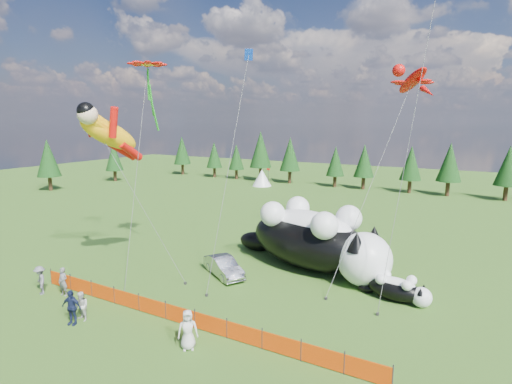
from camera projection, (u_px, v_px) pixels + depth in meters
ground at (213, 302)px, 24.08m from camera, size 160.00×160.00×0.00m
safety_fence at (180, 315)px, 21.40m from camera, size 22.06×0.06×1.10m
tree_line at (379, 165)px, 62.14m from camera, size 90.00×4.00×8.00m
festival_tents at (454, 192)px, 53.04m from camera, size 50.00×3.20×2.80m
cat_large at (314, 239)px, 29.08m from camera, size 13.21×7.43×4.87m
cat_small at (398, 289)px, 24.14m from camera, size 4.45×2.00×1.61m
car at (224, 267)px, 28.07m from camera, size 4.25×3.35×1.35m
spectator_a at (63, 282)px, 24.82m from camera, size 0.70×0.50×1.82m
spectator_b at (82, 306)px, 21.71m from camera, size 0.86×0.59×1.64m
spectator_c at (71, 307)px, 21.30m from camera, size 1.24×0.86×1.93m
spectator_d at (40, 280)px, 25.01m from camera, size 1.34×1.05×1.84m
spectator_e at (188, 330)px, 18.97m from camera, size 1.14×1.09×1.97m
superhero_kite at (109, 134)px, 26.60m from camera, size 7.90×5.55×12.84m
gecko_kite at (412, 81)px, 30.18m from camera, size 5.72×14.38×17.67m
flower_kite at (147, 67)px, 27.59m from camera, size 4.02×7.08×15.56m
diamond_kite_a at (247, 63)px, 28.50m from camera, size 1.55×7.50×16.92m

